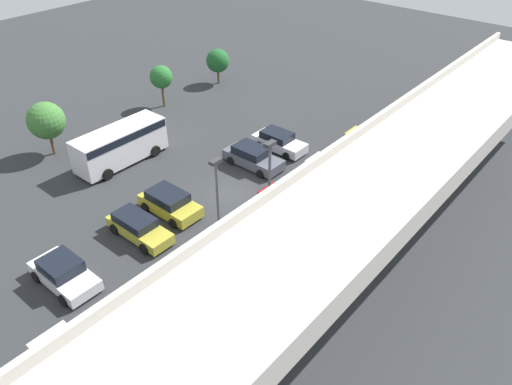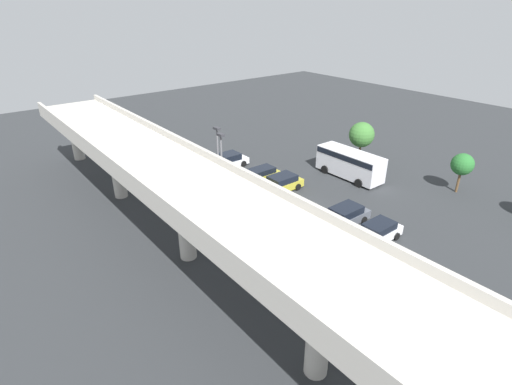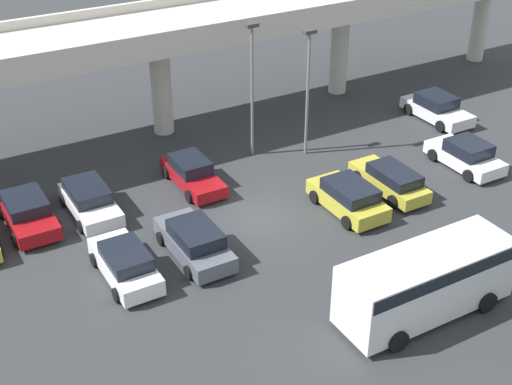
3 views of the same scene
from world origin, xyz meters
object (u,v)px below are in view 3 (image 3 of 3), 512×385
Objects in this scene: parked_car_2 at (125,263)px; parked_car_6 at (390,180)px; shuttle_bus at (427,278)px; parked_car_7 at (466,155)px; parked_car_4 at (192,173)px; lamp_post_near_aisle at (308,83)px; parked_car_9 at (90,200)px; parked_car_5 at (348,197)px; parked_car_8 at (437,108)px; lamp_post_mid_lot at (252,80)px; parked_car_3 at (195,241)px; parked_car_1 at (28,213)px.

parked_car_2 is 14.47m from parked_car_6.
shuttle_bus is at bearing -130.57° from parked_car_2.
parked_car_7 is at bearing -141.20° from shuttle_bus.
parked_car_4 is 0.65× the size of lamp_post_near_aisle.
shuttle_bus is (9.10, -13.97, 0.99)m from parked_car_9.
parked_car_4 is 1.06× the size of parked_car_5.
parked_car_8 is at bearing -27.95° from parked_car_7.
lamp_post_near_aisle is at bearing 90.36° from parked_car_9.
parked_car_2 is at bearing -144.79° from lamp_post_mid_lot.
parked_car_5 is at bearing -92.12° from parked_car_3.
shuttle_bus is (-2.03, -7.81, 0.94)m from parked_car_5.
parked_car_1 is 0.62× the size of lamp_post_near_aisle.
parked_car_5 is at bearing -81.77° from lamp_post_mid_lot.
parked_car_1 is 15.49m from parked_car_5.
parked_car_1 is 1.02× the size of parked_car_5.
parked_car_1 is 8.52m from parked_car_3.
parked_car_3 is 10.26m from shuttle_bus.
lamp_post_mid_lot is at bearing 52.89° from parked_car_7.
parked_car_8 is 19.26m from shuttle_bus.
parked_car_8 is 0.65× the size of shuttle_bus.
parked_car_8 is at bearing 89.02° from parked_car_1.
parked_car_5 is 7.34m from lamp_post_near_aisle.
parked_car_2 reaches higher than parked_car_4.
parked_car_2 is (2.55, -6.22, 0.01)m from parked_car_1.
lamp_post_mid_lot reaches higher than parked_car_9.
parked_car_3 is 10.89m from lamp_post_mid_lot.
parked_car_5 is at bearing -61.67° from parked_car_8.
shuttle_bus is at bearing -104.43° from lamp_post_near_aisle.
parked_car_7 is at bearing -89.30° from parked_car_3.
parked_car_3 is at bearing -24.44° from parked_car_4.
parked_car_2 is 0.97× the size of parked_car_4.
parked_car_3 is at bearing 26.37° from parked_car_9.
parked_car_7 is at bearing 73.81° from parked_car_9.
parked_car_2 is 14.81m from lamp_post_near_aisle.
parked_car_7 is 0.59× the size of lamp_post_mid_lot.
parked_car_2 is 0.60× the size of lamp_post_mid_lot.
parked_car_6 is (11.20, 0.10, -0.04)m from parked_car_3.
parked_car_7 reaches higher than parked_car_2.
parked_car_3 is 1.02× the size of parked_car_6.
parked_car_7 is (16.55, 0.20, -0.02)m from parked_car_3.
lamp_post_mid_lot reaches higher than parked_car_2.
parked_car_7 reaches higher than parked_car_4.
parked_car_6 is (17.02, -6.11, -0.00)m from parked_car_1.
parked_car_1 is 16.05m from lamp_post_near_aisle.
lamp_post_near_aisle is at bearing -58.86° from parked_car_3.
lamp_post_near_aisle is at bearing -90.92° from parked_car_8.
parked_car_7 is at bearing -86.51° from parked_car_5.
shuttle_bus is at bearing 148.68° from parked_car_6.
parked_car_3 is 1.03× the size of parked_car_4.
lamp_post_mid_lot reaches higher than parked_car_5.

